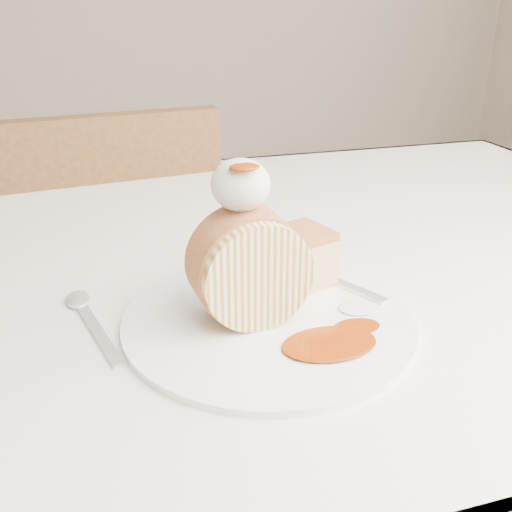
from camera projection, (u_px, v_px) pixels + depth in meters
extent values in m
cube|color=silver|center=(240.00, 263.00, 0.75)|extent=(1.40, 0.90, 0.04)
cube|color=silver|center=(186.00, 228.00, 1.19)|extent=(1.40, 0.01, 0.28)
cylinder|color=brown|center=(449.00, 310.00, 1.38)|extent=(0.06, 0.06, 0.71)
cube|color=brown|center=(111.00, 297.00, 1.31)|extent=(0.45, 0.45, 0.04)
cube|color=brown|center=(116.00, 231.00, 1.06)|extent=(0.41, 0.09, 0.43)
cylinder|color=brown|center=(171.00, 327.00, 1.61)|extent=(0.04, 0.04, 0.40)
cylinder|color=brown|center=(41.00, 354.00, 1.49)|extent=(0.04, 0.04, 0.40)
cylinder|color=brown|center=(211.00, 400.00, 1.32)|extent=(0.04, 0.04, 0.40)
cylinder|color=brown|center=(53.00, 442.00, 1.19)|extent=(0.04, 0.04, 0.40)
cylinder|color=white|center=(268.00, 319.00, 0.57)|extent=(0.37, 0.37, 0.01)
cylinder|color=#FFEEB1|center=(250.00, 268.00, 0.55)|extent=(0.11, 0.07, 0.11)
cube|color=#B07042|center=(298.00, 261.00, 0.62)|extent=(0.08, 0.08, 0.05)
ellipsoid|color=silver|center=(241.00, 185.00, 0.53)|extent=(0.06, 0.06, 0.05)
ellipsoid|color=#822B05|center=(244.00, 160.00, 0.50)|extent=(0.03, 0.02, 0.01)
cube|color=silver|center=(338.00, 282.00, 0.63)|extent=(0.10, 0.16, 0.00)
cube|color=silver|center=(100.00, 335.00, 0.55)|extent=(0.06, 0.15, 0.00)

